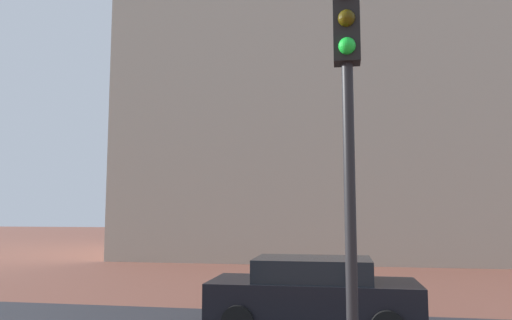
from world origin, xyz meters
TOP-DOWN VIEW (x-y plane):
  - ground_plane at (0.00, 10.00)m, footprint 120.00×120.00m
  - landmark_building at (1.89, 27.08)m, footprint 24.19×13.57m
  - car_black at (0.99, 8.44)m, footprint 4.28×2.00m
  - traffic_light_pole at (1.67, 3.19)m, footprint 0.28×0.34m

SIDE VIEW (x-z plane):
  - ground_plane at x=0.00m, z-range 0.00..0.00m
  - car_black at x=0.99m, z-range -0.02..1.47m
  - traffic_light_pole at x=1.67m, z-range 0.96..5.88m
  - landmark_building at x=1.89m, z-range -5.70..26.85m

